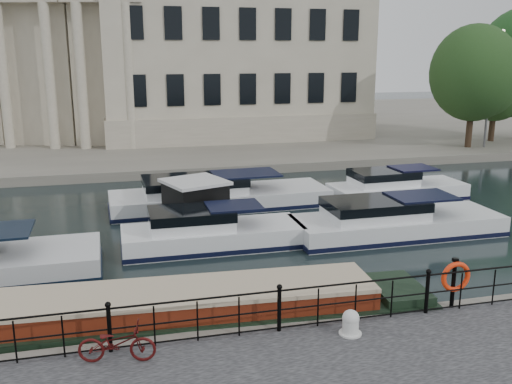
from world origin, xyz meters
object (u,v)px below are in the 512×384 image
Objects in this scene: bicycle at (117,343)px; mooring_bollard at (351,323)px; harbour_hut at (196,208)px; life_ring_post at (455,278)px; narrowboat at (115,325)px.

bicycle is 5.48m from mooring_bollard.
mooring_bollard is 0.16× the size of harbour_hut.
life_ring_post reaches higher than bicycle.
harbour_hut reaches higher than mooring_bollard.
bicycle is 2.72× the size of mooring_bollard.
life_ring_post is 0.08× the size of narrowboat.
life_ring_post is at bearing -7.08° from narrowboat.
life_ring_post is at bearing -75.04° from bicycle.
narrowboat is at bearing 157.60° from mooring_bollard.
narrowboat is (-0.04, 2.17, -0.63)m from bicycle.
life_ring_post reaches higher than mooring_bollard.
bicycle reaches higher than narrowboat.
narrowboat is 4.53× the size of harbour_hut.
bicycle is 0.45× the size of harbour_hut.
harbour_hut is at bearing -5.95° from bicycle.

